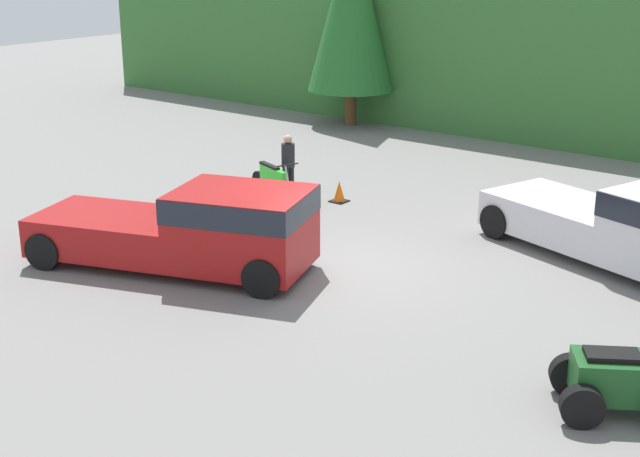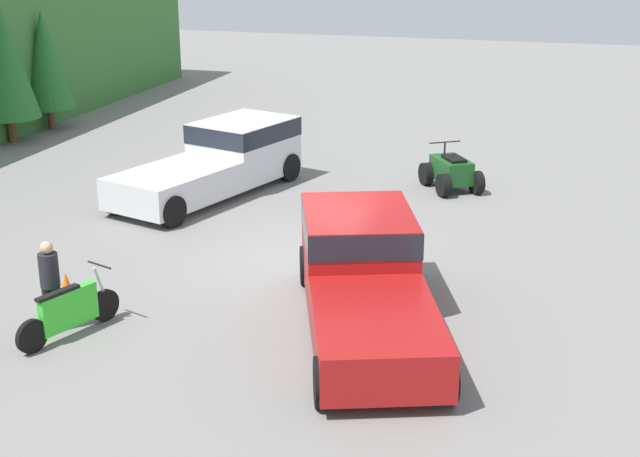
# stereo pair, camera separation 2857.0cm
# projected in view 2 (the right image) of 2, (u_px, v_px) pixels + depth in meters

# --- Properties ---
(ground_plane) EXTENTS (80.00, 80.00, 0.00)m
(ground_plane) POSITION_uv_depth(u_px,v_px,m) (310.00, 268.00, 18.90)
(ground_plane) COLOR slate
(tree_mid_left) EXTENTS (2.03, 2.03, 4.61)m
(tree_mid_left) POSITION_uv_depth(u_px,v_px,m) (4.00, 60.00, 28.87)
(tree_mid_left) COLOR brown
(tree_mid_left) RESTS_ON ground_plane
(tree_mid_right) EXTENTS (1.82, 1.82, 4.13)m
(tree_mid_right) POSITION_uv_depth(u_px,v_px,m) (45.00, 60.00, 30.92)
(tree_mid_right) COLOR brown
(tree_mid_right) RESTS_ON ground_plane
(pickup_truck_red) EXTENTS (6.21, 3.93, 1.78)m
(pickup_truck_red) POSITION_uv_depth(u_px,v_px,m) (363.00, 271.00, 16.18)
(pickup_truck_red) COLOR maroon
(pickup_truck_red) RESTS_ON ground_plane
(pickup_truck_second) EXTENTS (6.23, 3.72, 1.78)m
(pickup_truck_second) POSITION_uv_depth(u_px,v_px,m) (222.00, 157.00, 24.07)
(pickup_truck_second) COLOR silver
(pickup_truck_second) RESTS_ON ground_plane
(dirt_bike) EXTENTS (2.11, 0.97, 1.13)m
(dirt_bike) POSITION_uv_depth(u_px,v_px,m) (69.00, 312.00, 15.65)
(dirt_bike) COLOR black
(dirt_bike) RESTS_ON ground_plane
(quad_atv) EXTENTS (2.17, 1.98, 1.23)m
(quad_atv) POSITION_uv_depth(u_px,v_px,m) (451.00, 172.00, 24.32)
(quad_atv) COLOR black
(quad_atv) RESTS_ON ground_plane
(rider_person) EXTENTS (0.36, 0.37, 1.68)m
(rider_person) POSITION_uv_depth(u_px,v_px,m) (50.00, 282.00, 15.75)
(rider_person) COLOR black
(rider_person) RESTS_ON ground_plane
(traffic_cone) EXTENTS (0.42, 0.42, 0.55)m
(traffic_cone) POSITION_uv_depth(u_px,v_px,m) (67.00, 287.00, 17.27)
(traffic_cone) COLOR black
(traffic_cone) RESTS_ON ground_plane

